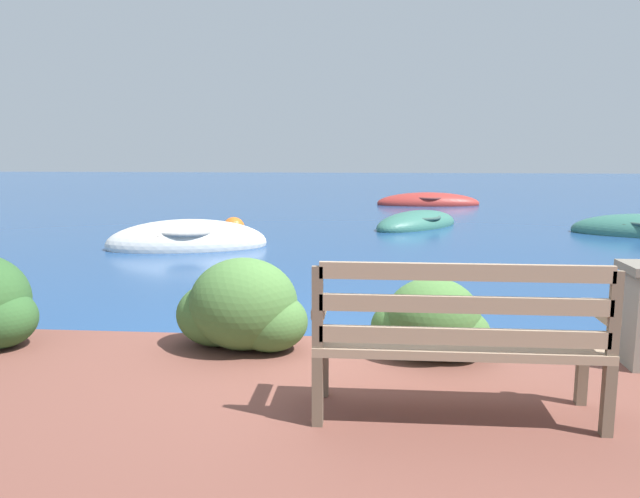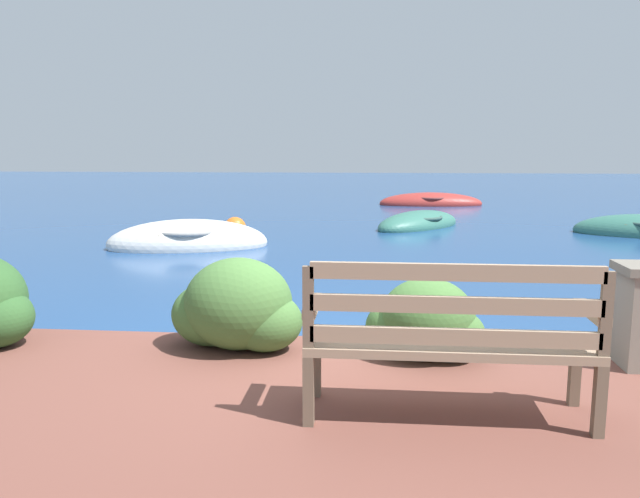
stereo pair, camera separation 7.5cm
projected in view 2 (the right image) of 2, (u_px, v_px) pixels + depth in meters
name	position (u px, v px, depth m)	size (l,w,h in m)	color
ground_plane	(340.00, 363.00, 5.11)	(80.00, 80.00, 0.00)	navy
park_bench	(449.00, 336.00, 3.47)	(1.62, 0.48, 0.93)	brown
hedge_clump_left	(237.00, 309.00, 4.76)	(1.03, 0.74, 0.70)	#426B33
hedge_clump_centre	(425.00, 323.00, 4.56)	(0.87, 0.62, 0.59)	#426B33
rowboat_nearest	(188.00, 243.00, 11.04)	(3.05, 1.97, 0.88)	silver
rowboat_far	(418.00, 225.00, 13.88)	(2.44, 2.67, 0.64)	#336B5B
rowboat_outer	(431.00, 203.00, 19.22)	(3.21, 1.25, 0.69)	#9E2D28
mooring_buoy	(235.00, 228.00, 13.10)	(0.51, 0.51, 0.47)	orange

